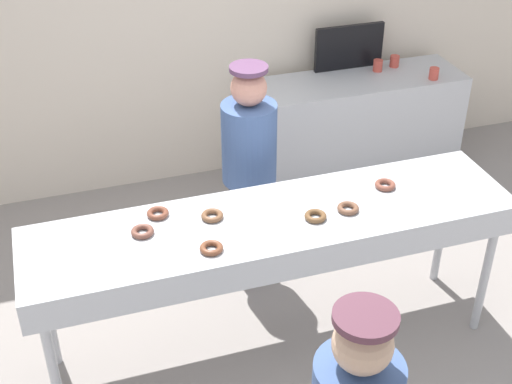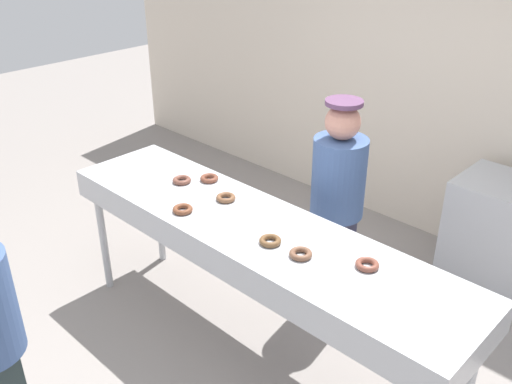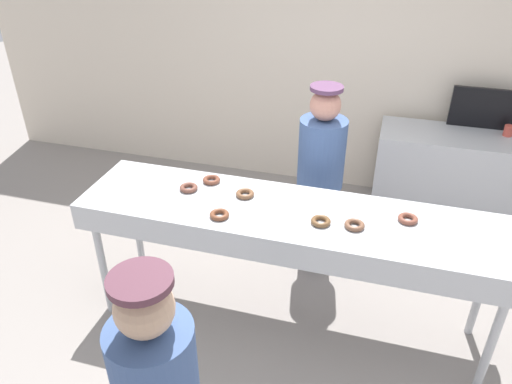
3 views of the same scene
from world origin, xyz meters
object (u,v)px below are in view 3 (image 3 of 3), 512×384
object	(u,v)px
fryer_conveyor	(289,223)
chocolate_donut_6	(408,219)
chocolate_donut_1	(355,225)
chocolate_donut_5	(245,194)
chocolate_donut_2	(219,215)
menu_display	(485,108)
paper_cup_0	(508,131)
prep_counter	(472,180)
worker_baker	(320,170)
chocolate_donut_4	(189,188)
chocolate_donut_0	(321,221)
chocolate_donut_3	(211,180)

from	to	relation	value
fryer_conveyor	chocolate_donut_6	world-z (taller)	chocolate_donut_6
fryer_conveyor	chocolate_donut_6	size ratio (longest dim) A/B	22.53
chocolate_donut_1	chocolate_donut_5	bearing A→B (deg)	167.63
chocolate_donut_2	menu_display	size ratio (longest dim) A/B	0.21
chocolate_donut_5	paper_cup_0	world-z (taller)	chocolate_donut_5
prep_counter	chocolate_donut_5	bearing A→B (deg)	-134.93
chocolate_donut_1	menu_display	xyz separation A→B (m)	(0.96, 2.13, 0.07)
worker_baker	prep_counter	bearing A→B (deg)	-155.80
chocolate_donut_2	fryer_conveyor	bearing A→B (deg)	25.02
chocolate_donut_4	chocolate_donut_5	bearing A→B (deg)	4.38
chocolate_donut_5	chocolate_donut_6	xyz separation A→B (m)	(1.08, -0.00, 0.00)
chocolate_donut_5	chocolate_donut_0	bearing A→B (deg)	-18.33
chocolate_donut_3	paper_cup_0	xyz separation A→B (m)	(2.22, 1.71, -0.07)
worker_baker	chocolate_donut_3	bearing A→B (deg)	20.72
chocolate_donut_0	chocolate_donut_6	bearing A→B (deg)	18.82
chocolate_donut_5	chocolate_donut_6	bearing A→B (deg)	-0.26
chocolate_donut_4	menu_display	distance (m)	2.91
chocolate_donut_0	chocolate_donut_2	bearing A→B (deg)	-170.48
chocolate_donut_4	chocolate_donut_6	world-z (taller)	same
chocolate_donut_2	chocolate_donut_6	distance (m)	1.20
prep_counter	paper_cup_0	distance (m)	0.55
chocolate_donut_4	prep_counter	xyz separation A→B (m)	(2.12, 1.75, -0.56)
chocolate_donut_0	prep_counter	xyz separation A→B (m)	(1.16, 1.91, -0.56)
chocolate_donut_3	menu_display	bearing A→B (deg)	42.61
fryer_conveyor	chocolate_donut_3	distance (m)	0.67
chocolate_donut_0	worker_baker	bearing A→B (deg)	99.38
chocolate_donut_1	paper_cup_0	distance (m)	2.31
paper_cup_0	menu_display	size ratio (longest dim) A/B	0.16
chocolate_donut_6	paper_cup_0	size ratio (longest dim) A/B	1.29
chocolate_donut_3	chocolate_donut_0	bearing A→B (deg)	-19.67
chocolate_donut_3	chocolate_donut_6	distance (m)	1.37
fryer_conveyor	chocolate_donut_1	world-z (taller)	chocolate_donut_1
chocolate_donut_4	paper_cup_0	size ratio (longest dim) A/B	1.29
worker_baker	prep_counter	world-z (taller)	worker_baker
chocolate_donut_5	chocolate_donut_2	bearing A→B (deg)	-105.66
chocolate_donut_4	worker_baker	distance (m)	1.06
chocolate_donut_5	menu_display	xyz separation A→B (m)	(1.72, 1.96, 0.07)
chocolate_donut_6	paper_cup_0	distance (m)	2.02
chocolate_donut_5	chocolate_donut_6	world-z (taller)	same
fryer_conveyor	chocolate_donut_5	distance (m)	0.37
chocolate_donut_1	menu_display	distance (m)	2.34
chocolate_donut_0	chocolate_donut_6	distance (m)	0.55
fryer_conveyor	chocolate_donut_1	distance (m)	0.45
worker_baker	paper_cup_0	xyz separation A→B (m)	(1.51, 1.19, 0.02)
chocolate_donut_4	paper_cup_0	world-z (taller)	chocolate_donut_4
fryer_conveyor	chocolate_donut_5	world-z (taller)	chocolate_donut_5
paper_cup_0	menu_display	world-z (taller)	menu_display
chocolate_donut_2	chocolate_donut_4	bearing A→B (deg)	141.12
chocolate_donut_6	worker_baker	size ratio (longest dim) A/B	0.08
fryer_conveyor	paper_cup_0	size ratio (longest dim) A/B	28.96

